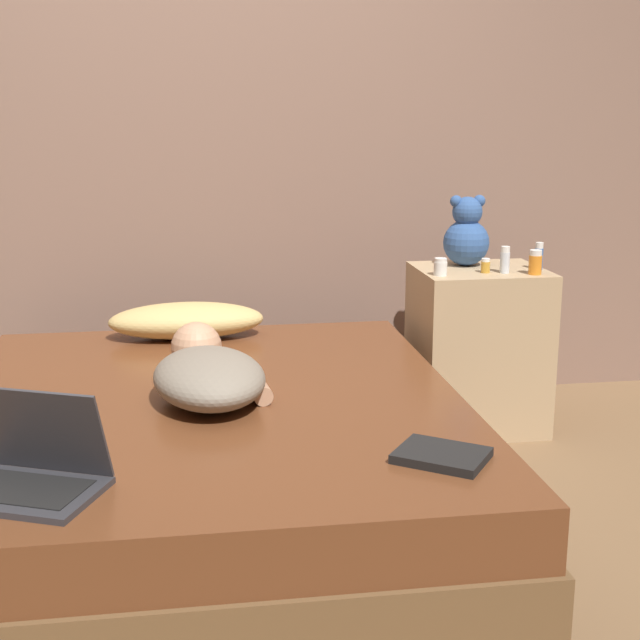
% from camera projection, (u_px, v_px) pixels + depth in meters
% --- Properties ---
extents(ground_plane, '(12.00, 12.00, 0.00)m').
position_uv_depth(ground_plane, '(212.00, 519.00, 2.88)').
color(ground_plane, brown).
extents(wall_back, '(8.00, 0.06, 2.60)m').
position_uv_depth(wall_back, '(193.00, 106.00, 3.75)').
color(wall_back, '#846656').
rests_on(wall_back, ground_plane).
extents(bed, '(1.61, 1.88, 0.41)m').
position_uv_depth(bed, '(210.00, 460.00, 2.84)').
color(bed, brown).
rests_on(bed, ground_plane).
extents(nightstand, '(0.51, 0.44, 0.66)m').
position_uv_depth(nightstand, '(477.00, 349.00, 3.65)').
color(nightstand, tan).
rests_on(nightstand, ground_plane).
extents(pillow, '(0.60, 0.27, 0.14)m').
position_uv_depth(pillow, '(186.00, 320.00, 3.49)').
color(pillow, tan).
rests_on(pillow, bed).
extents(person_lying, '(0.39, 0.68, 0.17)m').
position_uv_depth(person_lying, '(208.00, 372.00, 2.78)').
color(person_lying, gray).
rests_on(person_lying, bed).
extents(laptop, '(0.41, 0.36, 0.24)m').
position_uv_depth(laptop, '(31.00, 469.00, 2.10)').
color(laptop, '#333338').
rests_on(laptop, bed).
extents(teddy_bear, '(0.19, 0.19, 0.29)m').
position_uv_depth(teddy_bear, '(466.00, 235.00, 3.62)').
color(teddy_bear, '#335693').
rests_on(teddy_bear, nightstand).
extents(bottle_orange, '(0.05, 0.05, 0.10)m').
position_uv_depth(bottle_orange, '(535.00, 263.00, 3.45)').
color(bottle_orange, orange).
rests_on(bottle_orange, nightstand).
extents(bottle_amber, '(0.04, 0.04, 0.06)m').
position_uv_depth(bottle_amber, '(486.00, 266.00, 3.48)').
color(bottle_amber, gold).
rests_on(bottle_amber, nightstand).
extents(bottle_white, '(0.05, 0.05, 0.07)m').
position_uv_depth(bottle_white, '(440.00, 267.00, 3.43)').
color(bottle_white, white).
rests_on(bottle_white, nightstand).
extents(bottle_clear, '(0.04, 0.04, 0.11)m').
position_uv_depth(bottle_clear, '(505.00, 260.00, 3.47)').
color(bottle_clear, silver).
rests_on(bottle_clear, nightstand).
extents(bottle_blue, '(0.03, 0.03, 0.11)m').
position_uv_depth(bottle_blue, '(539.00, 256.00, 3.55)').
color(bottle_blue, '#3866B2').
rests_on(bottle_blue, nightstand).
extents(book, '(0.28, 0.27, 0.02)m').
position_uv_depth(book, '(442.00, 455.00, 2.29)').
color(book, black).
rests_on(book, bed).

